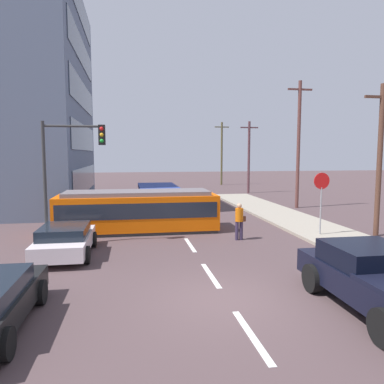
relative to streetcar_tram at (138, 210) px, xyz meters
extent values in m
plane|color=#4D3B3D|center=(2.12, 0.75, -1.06)|extent=(120.00, 120.00, 0.00)
cube|color=gray|center=(8.92, -3.25, -0.99)|extent=(3.20, 36.00, 0.14)
cube|color=silver|center=(2.12, -11.25, -1.05)|extent=(0.16, 2.40, 0.01)
cube|color=silver|center=(2.12, -7.25, -1.05)|extent=(0.16, 2.40, 0.01)
cube|color=silver|center=(2.12, -3.25, -1.05)|extent=(0.16, 2.40, 0.01)
cube|color=silver|center=(2.12, 6.00, -1.05)|extent=(0.16, 2.40, 0.01)
cube|color=silver|center=(2.12, 12.00, -1.05)|extent=(0.16, 2.40, 0.01)
cube|color=#2D3847|center=(-3.75, 11.15, 0.86)|extent=(0.06, 13.48, 1.92)
cube|color=#2D3847|center=(-3.75, 11.15, 4.06)|extent=(0.06, 13.48, 1.92)
cube|color=#2D3847|center=(-3.75, 11.15, 7.26)|extent=(0.06, 13.48, 1.92)
cube|color=#2D3847|center=(-3.75, 11.15, 10.46)|extent=(0.06, 13.48, 1.92)
cube|color=#2D3847|center=(-3.75, 11.15, 13.66)|extent=(0.06, 13.48, 1.92)
cube|color=#E85706|center=(0.00, 0.00, -0.06)|extent=(7.90, 2.55, 1.70)
cube|color=#2D2D2D|center=(0.00, 0.00, -0.98)|extent=(7.74, 2.43, 0.15)
cube|color=slate|center=(0.00, 0.00, 0.89)|extent=(7.11, 2.17, 0.20)
cube|color=#1E232D|center=(0.00, 0.00, 0.14)|extent=(7.59, 2.59, 0.75)
cube|color=navy|center=(1.49, 5.62, -0.02)|extent=(2.53, 6.01, 1.48)
cube|color=black|center=(1.50, 2.67, 0.20)|extent=(2.25, 0.13, 0.89)
cube|color=black|center=(1.49, 5.62, 0.25)|extent=(2.56, 5.11, 0.59)
cylinder|color=black|center=(1.50, 3.70, -0.61)|extent=(2.55, 0.91, 0.90)
cylinder|color=black|center=(1.48, 7.54, -0.61)|extent=(2.55, 0.91, 0.90)
cylinder|color=#332741|center=(4.36, -2.69, -0.63)|extent=(0.16, 0.16, 0.85)
cylinder|color=#332741|center=(4.56, -2.69, -0.63)|extent=(0.16, 0.16, 0.85)
cylinder|color=#D8640C|center=(4.46, -2.69, 0.09)|extent=(0.36, 0.36, 0.60)
sphere|color=tan|center=(4.46, -2.69, 0.50)|extent=(0.22, 0.22, 0.22)
cube|color=#542717|center=(4.68, -2.64, -0.11)|extent=(0.22, 0.18, 0.24)
cube|color=black|center=(5.62, -10.65, -0.38)|extent=(2.04, 5.02, 0.65)
cube|color=black|center=(5.62, -10.10, 0.22)|extent=(1.92, 1.92, 0.55)
cylinder|color=black|center=(4.63, -9.14, -0.66)|extent=(0.29, 0.80, 0.80)
cylinder|color=black|center=(6.63, -9.16, -0.66)|extent=(0.29, 0.80, 0.80)
cylinder|color=black|center=(-2.71, -8.73, -0.74)|extent=(0.23, 0.64, 0.64)
cylinder|color=black|center=(-2.75, -11.37, -0.74)|extent=(0.23, 0.64, 0.64)
cube|color=silver|center=(-2.84, -4.08, -0.54)|extent=(1.86, 4.04, 0.55)
cube|color=black|center=(-2.84, -4.23, -0.07)|extent=(1.70, 2.23, 0.40)
cylinder|color=black|center=(-3.73, -2.86, -0.74)|extent=(0.23, 0.64, 0.64)
cylinder|color=black|center=(-1.92, -2.88, -0.74)|extent=(0.23, 0.64, 0.64)
cylinder|color=black|center=(-3.76, -5.27, -0.74)|extent=(0.23, 0.64, 0.64)
cylinder|color=black|center=(-1.94, -5.29, -0.74)|extent=(0.23, 0.64, 0.64)
cylinder|color=gray|center=(8.35, -2.81, 0.18)|extent=(0.07, 0.07, 2.20)
cylinder|color=red|center=(8.35, -2.81, 1.58)|extent=(0.76, 0.04, 0.76)
cylinder|color=#333333|center=(-3.85, -2.45, 1.55)|extent=(0.14, 0.14, 5.22)
cylinder|color=#333333|center=(-2.67, -2.45, 3.96)|extent=(2.35, 0.10, 0.10)
cube|color=black|center=(-1.50, -2.45, 3.61)|extent=(0.28, 0.24, 0.84)
sphere|color=red|center=(-1.50, -2.58, 3.86)|extent=(0.16, 0.16, 0.16)
sphere|color=gold|center=(-1.50, -2.58, 3.61)|extent=(0.16, 0.16, 0.16)
sphere|color=green|center=(-1.50, -2.58, 3.36)|extent=(0.16, 0.16, 0.16)
cylinder|color=#523326|center=(11.12, -3.00, 2.48)|extent=(0.24, 0.24, 7.07)
cube|color=#523326|center=(11.12, -3.00, 5.41)|extent=(1.80, 0.12, 0.12)
cylinder|color=brown|center=(11.52, 6.23, 3.43)|extent=(0.24, 0.24, 8.98)
cube|color=brown|center=(11.52, 6.23, 7.32)|extent=(1.80, 0.12, 0.12)
cylinder|color=brown|center=(11.33, 16.59, 2.47)|extent=(0.24, 0.24, 7.06)
cube|color=brown|center=(11.33, 16.59, 5.40)|extent=(1.80, 0.12, 0.12)
cylinder|color=brown|center=(11.10, 26.50, 2.85)|extent=(0.24, 0.24, 7.81)
cube|color=brown|center=(11.10, 26.50, 6.15)|extent=(1.80, 0.12, 0.12)
camera|label=1|loc=(-0.41, -18.44, 2.82)|focal=34.41mm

